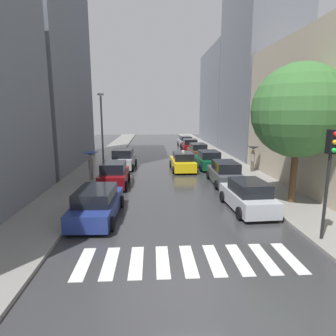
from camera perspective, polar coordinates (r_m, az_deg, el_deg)
The scene contains 22 objects.
ground_plane at distance 31.72m, azimuth -1.00°, elevation 1.82°, with size 28.00×72.00×0.04m, color #323235.
sidewalk_left at distance 32.12m, azimuth -12.68°, elevation 1.84°, with size 3.00×72.00×0.15m, color gray.
sidewalk_right at distance 32.61m, azimuth 10.49°, elevation 2.06°, with size 3.00×72.00×0.15m, color gray.
crosswalk_stripes at distance 10.42m, azimuth 4.11°, elevation -17.99°, with size 7.65×2.20×0.01m.
building_left_mid at distance 30.09m, azimuth -24.57°, elevation 25.27°, with size 6.00×13.21×25.86m, color slate.
building_right_mid at distance 36.25m, azimuth 17.86°, elevation 21.96°, with size 6.00×12.18×24.48m, color slate.
building_right_far at distance 49.02m, azimuth 11.52°, elevation 13.69°, with size 6.00×15.45×15.02m, color slate.
parked_car_left_nearest at distance 14.24m, azimuth -14.06°, elevation -6.99°, with size 2.20×4.85×1.55m.
parked_car_left_second at distance 20.14m, azimuth -10.76°, elevation -1.39°, with size 2.00×4.02×1.71m.
parked_car_left_third at distance 26.42m, azimuth -8.92°, elevation 1.71°, with size 2.29×4.19×1.81m.
parked_car_right_nearest at distance 15.56m, azimuth 15.71°, elevation -5.46°, with size 2.18×4.31×1.60m.
parked_car_right_second at distance 20.80m, azimuth 11.32°, elevation -1.07°, with size 2.03×4.61×1.65m.
parked_car_right_third at distance 26.35m, azimuth 8.10°, elevation 1.56°, with size 2.21×4.27×1.65m.
parked_car_right_fourth at distance 32.52m, azimuth 6.00°, elevation 3.40°, with size 2.11×4.63×1.64m.
parked_car_right_fifth at distance 38.26m, azimuth 4.41°, elevation 4.55°, with size 2.20×4.50×1.61m.
parked_car_right_sixth at distance 43.65m, azimuth 3.52°, elevation 5.31°, with size 2.17×4.59×1.53m.
taxi_midroad at distance 25.30m, azimuth 2.96°, elevation 1.25°, with size 2.12×4.54×1.81m.
pedestrian_foreground at distance 21.67m, azimuth -15.28°, elevation 1.76°, with size 1.17×1.17×2.05m.
pedestrian_near_tree at distance 25.02m, azimuth 16.67°, elevation 2.76°, with size 0.98×0.98×2.10m.
street_tree_right at distance 16.79m, azimuth 24.78°, elevation 10.35°, with size 4.97×4.97×7.49m.
traffic_light_right_corner at distance 12.28m, azimuth 29.74°, elevation 1.27°, with size 0.30×0.42×4.30m.
lamp_post_left at distance 25.61m, azimuth -13.12°, elevation 8.29°, with size 0.60×0.28×6.57m.
Camera 1 is at (-1.23, -7.29, 5.06)m, focal length 30.39 mm.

